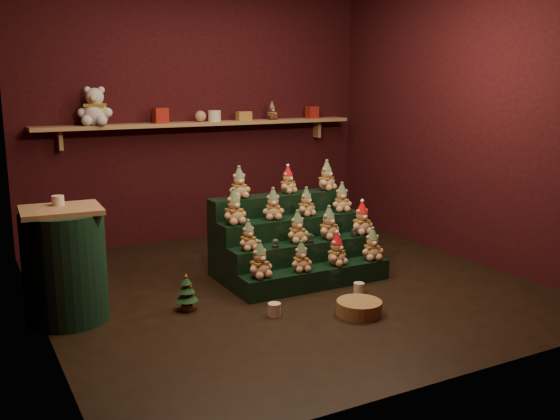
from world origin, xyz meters
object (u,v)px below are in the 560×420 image
white_bear (95,101)px  brown_bear (272,111)px  mug_right (359,288)px  mini_christmas_tree (186,292)px  riser_tier_front (317,278)px  snow_globe_c (354,232)px  snow_globe_b (310,238)px  wicker_basket (359,308)px  snow_globe_a (275,243)px  side_table (65,265)px  mug_left (274,310)px

white_bear → brown_bear: size_ratio=2.48×
mug_right → mini_christmas_tree: bearing=167.5°
riser_tier_front → snow_globe_c: bearing=17.8°
riser_tier_front → brown_bear: brown_bear is taller
snow_globe_b → mug_right: (0.21, -0.46, -0.36)m
snow_globe_b → wicker_basket: bearing=-94.7°
snow_globe_a → snow_globe_b: size_ratio=0.87×
snow_globe_a → white_bear: white_bear is taller
snow_globe_a → snow_globe_c: snow_globe_c is taller
side_table → mug_right: bearing=-10.5°
snow_globe_a → snow_globe_b: (0.34, 0.00, 0.01)m
snow_globe_c → mug_right: snow_globe_c is taller
snow_globe_a → wicker_basket: (0.27, -0.86, -0.35)m
snow_globe_b → mug_left: 0.94m
snow_globe_a → mug_right: size_ratio=0.86×
side_table → brown_bear: (2.65, 1.77, 0.99)m
mug_left → brown_bear: size_ratio=0.51×
side_table → mug_left: 1.59m
riser_tier_front → wicker_basket: 0.70m
wicker_basket → brown_bear: brown_bear is taller
mini_christmas_tree → mug_right: bearing=-12.5°
snow_globe_b → mug_right: size_ratio=1.00×
riser_tier_front → snow_globe_a: snow_globe_a is taller
snow_globe_c → side_table: bearing=178.0°
snow_globe_a → riser_tier_front: bearing=-26.7°
side_table → white_bear: size_ratio=1.79×
snow_globe_b → mug_right: snow_globe_b is taller
side_table → brown_bear: 3.33m
snow_globe_a → white_bear: bearing=119.6°
mini_christmas_tree → mug_left: bearing=-38.1°
mug_right → brown_bear: brown_bear is taller
snow_globe_b → snow_globe_c: (0.47, 0.00, -0.00)m
snow_globe_b → brown_bear: size_ratio=0.47×
riser_tier_front → mug_left: riser_tier_front is taller
mini_christmas_tree → brown_bear: bearing=48.1°
snow_globe_c → snow_globe_b: bearing=180.0°
mug_left → wicker_basket: size_ratio=0.29×
snow_globe_b → riser_tier_front: bearing=-98.7°
mug_left → wicker_basket: wicker_basket is taller
mug_right → wicker_basket: bearing=-125.1°
mug_left → mini_christmas_tree: bearing=141.9°
snow_globe_c → white_bear: bearing=135.2°
mug_right → white_bear: 3.20m
snow_globe_c → side_table: side_table is taller
snow_globe_b → mini_christmas_tree: snow_globe_b is taller
riser_tier_front → wicker_basket: size_ratio=4.02×
brown_bear → snow_globe_b: bearing=-114.6°
white_bear → snow_globe_b: bearing=-31.4°
mini_christmas_tree → riser_tier_front: bearing=-0.7°
riser_tier_front → brown_bear: size_ratio=7.21×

